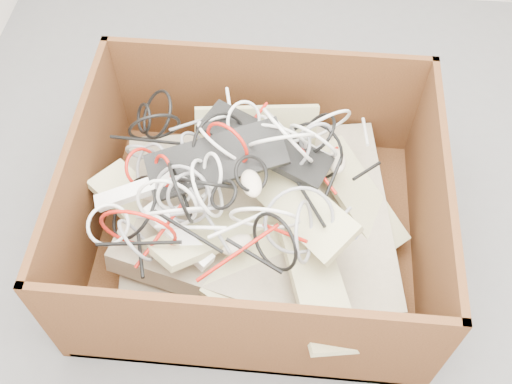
# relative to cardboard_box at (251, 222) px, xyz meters

# --- Properties ---
(ground) EXTENTS (3.00, 3.00, 0.00)m
(ground) POSITION_rel_cardboard_box_xyz_m (0.15, 0.05, -0.13)
(ground) COLOR #525255
(ground) RESTS_ON ground
(cardboard_box) EXTENTS (1.23, 1.02, 0.54)m
(cardboard_box) POSITION_rel_cardboard_box_xyz_m (0.00, 0.00, 0.00)
(cardboard_box) COLOR #361E0D
(cardboard_box) RESTS_ON ground
(keyboard_pile) EXTENTS (1.17, 0.95, 0.44)m
(keyboard_pile) POSITION_rel_cardboard_box_xyz_m (0.01, 0.00, 0.15)
(keyboard_pile) COLOR #BBB584
(keyboard_pile) RESTS_ON cardboard_box
(mice_scatter) EXTENTS (0.71, 0.51, 0.19)m
(mice_scatter) POSITION_rel_cardboard_box_xyz_m (-0.04, 0.02, 0.22)
(mice_scatter) COLOR beige
(mice_scatter) RESTS_ON keyboard_pile
(power_strip_left) EXTENTS (0.28, 0.13, 0.11)m
(power_strip_left) POSITION_rel_cardboard_box_xyz_m (-0.38, -0.06, 0.24)
(power_strip_left) COLOR white
(power_strip_left) RESTS_ON keyboard_pile
(power_strip_right) EXTENTS (0.26, 0.21, 0.09)m
(power_strip_right) POSITION_rel_cardboard_box_xyz_m (-0.22, -0.19, 0.18)
(power_strip_right) COLOR white
(power_strip_right) RESTS_ON keyboard_pile
(vga_plug) EXTENTS (0.06, 0.06, 0.03)m
(vga_plug) POSITION_rel_cardboard_box_xyz_m (0.35, -0.15, 0.24)
(vga_plug) COLOR #0D29CE
(vga_plug) RESTS_ON keyboard_pile
(cable_tangle) EXTENTS (0.97, 0.79, 0.40)m
(cable_tangle) POSITION_rel_cardboard_box_xyz_m (-0.09, 0.01, 0.27)
(cable_tangle) COLOR gray
(cable_tangle) RESTS_ON keyboard_pile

